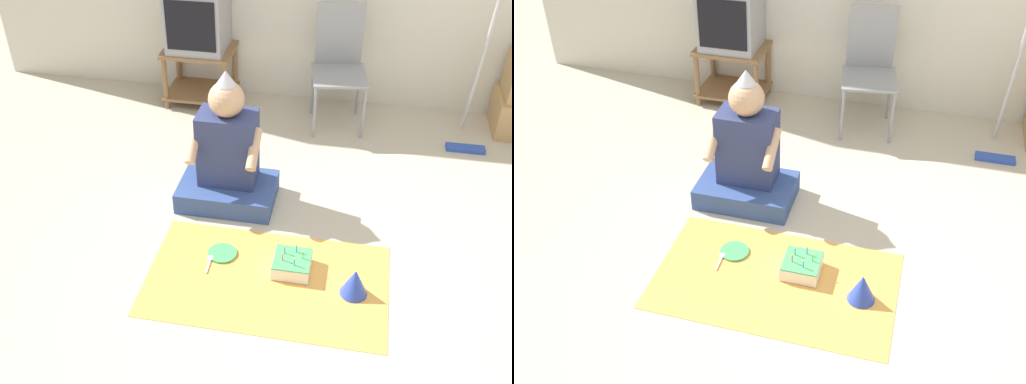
{
  "view_description": "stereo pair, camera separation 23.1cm",
  "coord_description": "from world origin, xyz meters",
  "views": [
    {
      "loc": [
        -0.04,
        -2.43,
        2.4
      ],
      "look_at": [
        -0.56,
        0.28,
        0.35
      ],
      "focal_mm": 42.0,
      "sensor_mm": 36.0,
      "label": 1
    },
    {
      "loc": [
        0.18,
        -2.38,
        2.4
      ],
      "look_at": [
        -0.56,
        0.28,
        0.35
      ],
      "focal_mm": 42.0,
      "sensor_mm": 36.0,
      "label": 2
    }
  ],
  "objects": [
    {
      "name": "ground_plane",
      "position": [
        0.0,
        0.0,
        0.0
      ],
      "size": [
        16.0,
        16.0,
        0.0
      ],
      "primitive_type": "plane",
      "color": "#BCB29E"
    },
    {
      "name": "tv_stand",
      "position": [
        -1.35,
        1.95,
        0.28
      ],
      "size": [
        0.56,
        0.43,
        0.47
      ],
      "color": "olive",
      "rests_on": "ground_plane"
    },
    {
      "name": "tv",
      "position": [
        -1.35,
        1.95,
        0.71
      ],
      "size": [
        0.45,
        0.42,
        0.48
      ],
      "color": "#99999E",
      "rests_on": "tv_stand"
    },
    {
      "name": "folding_chair",
      "position": [
        -0.22,
        1.83,
        0.51
      ],
      "size": [
        0.47,
        0.47,
        0.92
      ],
      "color": "gray",
      "rests_on": "ground_plane"
    },
    {
      "name": "dust_mop",
      "position": [
        0.78,
        1.64,
        0.4
      ],
      "size": [
        0.28,
        0.36,
        1.34
      ],
      "color": "#2D4CB2",
      "rests_on": "ground_plane"
    },
    {
      "name": "person_seated",
      "position": [
        -0.82,
        0.65,
        0.31
      ],
      "size": [
        0.62,
        0.42,
        0.91
      ],
      "color": "#334C8C",
      "rests_on": "ground_plane"
    },
    {
      "name": "party_cloth",
      "position": [
        -0.44,
        -0.06,
        0.0
      ],
      "size": [
        1.35,
        0.81,
        0.01
      ],
      "color": "#EFA84C",
      "rests_on": "ground_plane"
    },
    {
      "name": "birthday_cake",
      "position": [
        -0.31,
        0.05,
        0.05
      ],
      "size": [
        0.21,
        0.21,
        0.14
      ],
      "color": "white",
      "rests_on": "party_cloth"
    },
    {
      "name": "party_hat_blue",
      "position": [
        0.05,
        -0.07,
        0.09
      ],
      "size": [
        0.15,
        0.15,
        0.17
      ],
      "color": "blue",
      "rests_on": "party_cloth"
    },
    {
      "name": "paper_plate",
      "position": [
        -0.73,
        0.1,
        0.01
      ],
      "size": [
        0.17,
        0.17,
        0.01
      ],
      "color": "#4CB266",
      "rests_on": "party_cloth"
    },
    {
      "name": "plastic_spoon_near",
      "position": [
        -0.79,
        0.03,
        0.01
      ],
      "size": [
        0.04,
        0.15,
        0.01
      ],
      "color": "white",
      "rests_on": "party_cloth"
    }
  ]
}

